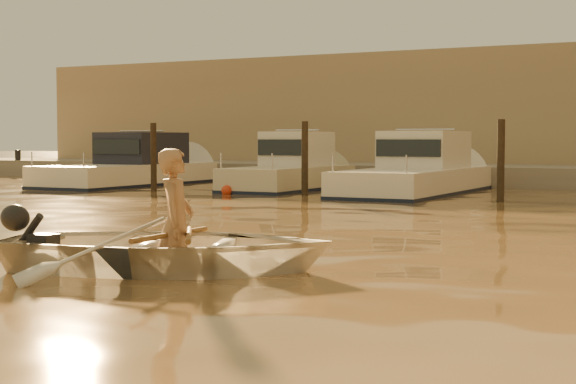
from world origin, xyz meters
The scene contains 16 objects.
ground_plane centered at (0.00, 0.00, 0.00)m, with size 160.00×160.00×0.00m, color brown.
dinghy centered at (-0.81, 0.82, 0.27)m, with size 2.71×3.80×0.79m, color silver.
person centered at (-0.72, 0.86, 0.55)m, with size 0.62×0.41×1.71m, color #A07450.
outboard_motor centered at (-2.21, 0.27, 0.28)m, with size 0.90×0.40×0.70m, color black, non-canonical shape.
oar_port centered at (-0.58, 0.91, 0.42)m, with size 0.06×0.06×2.10m, color brown.
oar_starboard centered at (-0.77, 0.84, 0.42)m, with size 0.06×0.06×2.10m, color brown.
moored_boat_0 centered at (-13.11, 16.00, 0.62)m, with size 2.52×7.93×1.75m, color white, non-canonical shape.
moored_boat_1 centered at (-7.12, 16.00, 0.62)m, with size 2.03×6.13×1.75m, color beige, non-canonical shape.
moored_boat_2 centered at (-3.11, 16.00, 0.62)m, with size 2.42×8.06×1.75m, color white, non-canonical shape.
piling_0 centered at (-10.50, 13.80, 0.90)m, with size 0.18×0.18×2.20m, color #2D2319.
piling_1 centered at (-5.50, 13.80, 0.90)m, with size 0.18×0.18×2.20m, color #2D2319.
piling_2 centered at (-0.20, 13.80, 0.90)m, with size 0.18×0.18×2.20m, color #2D2319.
fender_a centered at (-12.38, 13.12, 0.10)m, with size 0.30×0.30×0.30m, color white.
fender_b centered at (-7.67, 13.31, 0.10)m, with size 0.30×0.30×0.30m, color red.
fender_c centered at (-2.04, 12.99, 0.10)m, with size 0.30×0.30×0.30m, color silver.
quay centered at (0.00, 21.50, 0.15)m, with size 52.00×4.00×1.00m, color gray.
Camera 1 is at (5.08, -7.49, 1.51)m, focal length 55.00 mm.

